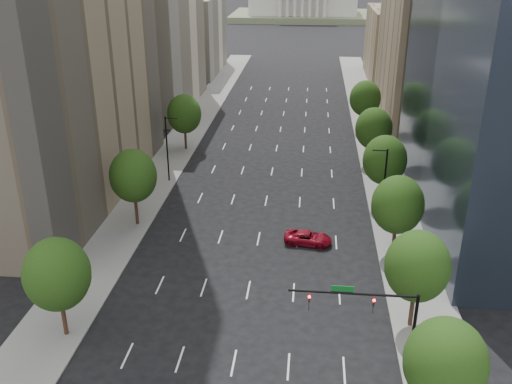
% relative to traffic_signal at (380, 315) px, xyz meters
% --- Properties ---
extents(sidewalk_left, '(6.00, 200.00, 0.15)m').
position_rel_traffic_signal_xyz_m(sidewalk_left, '(-26.03, 30.00, -5.10)').
color(sidewalk_left, slate).
rests_on(sidewalk_left, ground).
extents(sidewalk_right, '(6.00, 200.00, 0.15)m').
position_rel_traffic_signal_xyz_m(sidewalk_right, '(4.97, 30.00, -5.10)').
color(sidewalk_right, slate).
rests_on(sidewalk_right, ground).
extents(midrise_cream_left, '(14.00, 30.00, 35.00)m').
position_rel_traffic_signal_xyz_m(midrise_cream_left, '(-35.53, 73.00, 12.33)').
color(midrise_cream_left, beige).
rests_on(midrise_cream_left, ground).
extents(filler_left, '(14.00, 26.00, 18.00)m').
position_rel_traffic_signal_xyz_m(filler_left, '(-35.53, 106.00, 3.83)').
color(filler_left, beige).
rests_on(filler_left, ground).
extents(parking_tan_right, '(14.00, 30.00, 30.00)m').
position_rel_traffic_signal_xyz_m(parking_tan_right, '(14.47, 70.00, 9.83)').
color(parking_tan_right, '#8C7759').
rests_on(parking_tan_right, ground).
extents(filler_right, '(14.00, 26.00, 16.00)m').
position_rel_traffic_signal_xyz_m(filler_right, '(14.47, 103.00, 2.83)').
color(filler_right, '#8C7759').
rests_on(filler_right, ground).
extents(tree_right_0, '(5.20, 5.20, 8.39)m').
position_rel_traffic_signal_xyz_m(tree_right_0, '(3.47, -5.00, 0.22)').
color(tree_right_0, '#382316').
rests_on(tree_right_0, ground).
extents(tree_right_1, '(5.20, 5.20, 8.75)m').
position_rel_traffic_signal_xyz_m(tree_right_1, '(3.47, 6.00, 0.58)').
color(tree_right_1, '#382316').
rests_on(tree_right_1, ground).
extents(tree_right_2, '(5.20, 5.20, 8.61)m').
position_rel_traffic_signal_xyz_m(tree_right_2, '(3.47, 18.00, 0.43)').
color(tree_right_2, '#382316').
rests_on(tree_right_2, ground).
extents(tree_right_3, '(5.20, 5.20, 8.89)m').
position_rel_traffic_signal_xyz_m(tree_right_3, '(3.47, 30.00, 0.72)').
color(tree_right_3, '#382316').
rests_on(tree_right_3, ground).
extents(tree_right_4, '(5.20, 5.20, 8.46)m').
position_rel_traffic_signal_xyz_m(tree_right_4, '(3.47, 44.00, 0.29)').
color(tree_right_4, '#382316').
rests_on(tree_right_4, ground).
extents(tree_right_5, '(5.20, 5.20, 8.75)m').
position_rel_traffic_signal_xyz_m(tree_right_5, '(3.47, 60.00, 0.58)').
color(tree_right_5, '#382316').
rests_on(tree_right_5, ground).
extents(tree_left_0, '(5.20, 5.20, 8.75)m').
position_rel_traffic_signal_xyz_m(tree_left_0, '(-24.53, 2.00, 0.58)').
color(tree_left_0, '#382316').
rests_on(tree_left_0, ground).
extents(tree_left_1, '(5.20, 5.20, 8.97)m').
position_rel_traffic_signal_xyz_m(tree_left_1, '(-24.53, 22.00, 0.79)').
color(tree_left_1, '#382316').
rests_on(tree_left_1, ground).
extents(tree_left_2, '(5.20, 5.20, 8.68)m').
position_rel_traffic_signal_xyz_m(tree_left_2, '(-24.53, 48.00, 0.50)').
color(tree_left_2, '#382316').
rests_on(tree_left_2, ground).
extents(streetlight_rn, '(1.70, 0.20, 9.00)m').
position_rel_traffic_signal_xyz_m(streetlight_rn, '(2.91, 25.00, -0.33)').
color(streetlight_rn, black).
rests_on(streetlight_rn, ground).
extents(streetlight_ln, '(1.70, 0.20, 9.00)m').
position_rel_traffic_signal_xyz_m(streetlight_ln, '(-23.96, 35.00, -0.33)').
color(streetlight_ln, black).
rests_on(streetlight_ln, ground).
extents(traffic_signal, '(9.12, 0.40, 7.38)m').
position_rel_traffic_signal_xyz_m(traffic_signal, '(0.00, 0.00, 0.00)').
color(traffic_signal, black).
rests_on(traffic_signal, ground).
extents(foothills, '(720.00, 413.00, 263.00)m').
position_rel_traffic_signal_xyz_m(foothills, '(24.14, 569.40, -42.95)').
color(foothills, olive).
rests_on(foothills, ground).
extents(car_red_far, '(5.25, 2.87, 1.40)m').
position_rel_traffic_signal_xyz_m(car_red_far, '(-5.22, 19.41, -4.47)').
color(car_red_far, maroon).
rests_on(car_red_far, ground).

